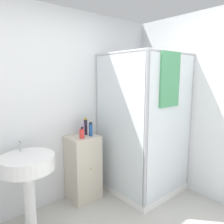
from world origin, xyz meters
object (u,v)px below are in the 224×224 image
at_px(shampoo_bottle_tall_black, 86,126).
at_px(shampoo_bottle_blue, 91,129).
at_px(lotion_bottle_white, 83,130).
at_px(sink, 28,170).
at_px(soap_dispenser, 82,134).

xyz_separation_m(shampoo_bottle_tall_black, shampoo_bottle_blue, (0.01, -0.11, -0.02)).
bearing_deg(lotion_bottle_white, sink, -166.47).
xyz_separation_m(soap_dispenser, lotion_bottle_white, (0.09, 0.11, 0.02)).
distance_m(soap_dispenser, shampoo_bottle_blue, 0.15).
bearing_deg(shampoo_bottle_blue, shampoo_bottle_tall_black, 94.01).
distance_m(shampoo_bottle_tall_black, lotion_bottle_white, 0.06).
bearing_deg(lotion_bottle_white, soap_dispenser, -128.18).
xyz_separation_m(sink, soap_dispenser, (0.72, 0.09, 0.24)).
relative_size(sink, soap_dispenser, 6.48).
height_order(shampoo_bottle_tall_black, lotion_bottle_white, shampoo_bottle_tall_black).
height_order(soap_dispenser, shampoo_bottle_tall_black, shampoo_bottle_tall_black).
bearing_deg(soap_dispenser, lotion_bottle_white, 51.82).
bearing_deg(soap_dispenser, shampoo_bottle_tall_black, 42.11).
bearing_deg(soap_dispenser, sink, -173.18).
relative_size(sink, shampoo_bottle_blue, 5.31).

